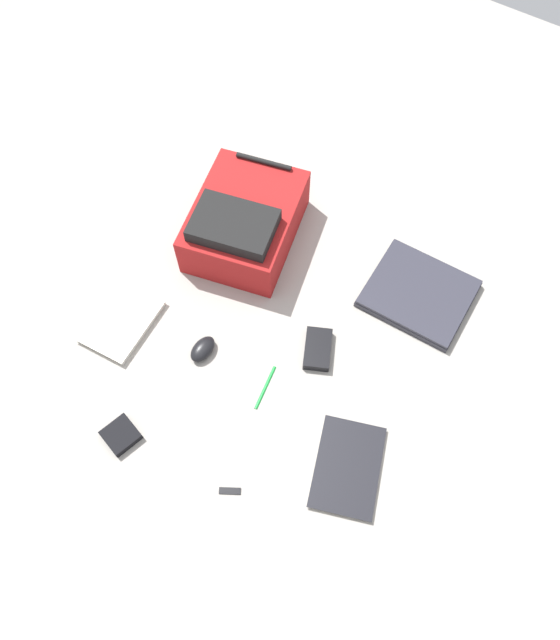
{
  "coord_description": "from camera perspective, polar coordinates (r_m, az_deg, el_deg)",
  "views": [
    {
      "loc": [
        0.51,
        -0.7,
        1.72
      ],
      "look_at": [
        0.05,
        0.03,
        0.02
      ],
      "focal_mm": 35.02,
      "sensor_mm": 36.0,
      "label": 1
    }
  ],
  "objects": [
    {
      "name": "laptop",
      "position": [
        2.0,
        12.56,
        2.39
      ],
      "size": [
        0.32,
        0.28,
        0.03
      ],
      "color": "#24242C",
      "rests_on": "ground_plane"
    },
    {
      "name": "earbud_pouch",
      "position": [
        1.84,
        -14.34,
        -10.15
      ],
      "size": [
        0.11,
        0.11,
        0.03
      ],
      "primitive_type": "cube",
      "rotation": [
        0.0,
        0.0,
        -0.29
      ],
      "color": "black",
      "rests_on": "ground_plane"
    },
    {
      "name": "power_brick",
      "position": [
        1.87,
        3.47,
        -2.66
      ],
      "size": [
        0.13,
        0.15,
        0.03
      ],
      "primitive_type": "cube",
      "rotation": [
        0.0,
        0.0,
        3.58
      ],
      "color": "black",
      "rests_on": "ground_plane"
    },
    {
      "name": "usb_stick",
      "position": [
        1.76,
        -4.61,
        -15.29
      ],
      "size": [
        0.06,
        0.05,
        0.01
      ],
      "primitive_type": "cube",
      "rotation": [
        0.0,
        0.0,
        2.1
      ],
      "color": "black",
      "rests_on": "ground_plane"
    },
    {
      "name": "ground_plane",
      "position": [
        1.93,
        -1.72,
        -0.32
      ],
      "size": [
        3.58,
        3.58,
        0.0
      ],
      "primitive_type": "plane",
      "color": "gray"
    },
    {
      "name": "computer_mouse",
      "position": [
        1.88,
        -7.08,
        -2.65
      ],
      "size": [
        0.06,
        0.1,
        0.04
      ],
      "primitive_type": "ellipsoid",
      "rotation": [
        0.0,
        0.0,
        -0.04
      ],
      "color": "black",
      "rests_on": "ground_plane"
    },
    {
      "name": "book_blue",
      "position": [
        1.98,
        -14.29,
        -0.08
      ],
      "size": [
        0.19,
        0.26,
        0.02
      ],
      "color": "silver",
      "rests_on": "ground_plane"
    },
    {
      "name": "book_comic",
      "position": [
        1.77,
        6.19,
        -13.22
      ],
      "size": [
        0.25,
        0.31,
        0.02
      ],
      "color": "silver",
      "rests_on": "ground_plane"
    },
    {
      "name": "pen_black",
      "position": [
        1.83,
        -1.35,
        -6.14
      ],
      "size": [
        0.03,
        0.14,
        0.01
      ],
      "primitive_type": "cylinder",
      "rotation": [
        1.57,
        0.0,
        0.16
      ],
      "color": "#198C33",
      "rests_on": "ground_plane"
    },
    {
      "name": "backpack",
      "position": [
        2.02,
        -3.28,
        8.94
      ],
      "size": [
        0.39,
        0.46,
        0.2
      ],
      "color": "maroon",
      "rests_on": "ground_plane"
    }
  ]
}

